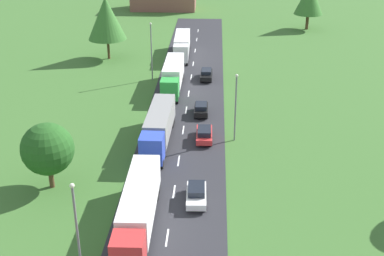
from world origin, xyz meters
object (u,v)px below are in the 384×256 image
lamppost_lead (77,227)px  tree_oak (47,149)px  car_third (204,134)px  truck_lead (138,207)px  car_second (196,194)px  lamppost_second (236,104)px  truck_fourth (182,44)px  car_fourth (201,109)px  truck_third (173,75)px  lamppost_third (151,49)px  truck_second (159,126)px  tree_birch (106,18)px  car_fifth (206,74)px

lamppost_lead → tree_oak: lamppost_lead is taller
car_third → truck_lead: bearing=-106.4°
car_second → lamppost_second: (3.90, 13.25, 3.66)m
truck_fourth → car_fourth: 26.74m
truck_third → lamppost_third: (-3.52, 3.94, 2.72)m
lamppost_second → car_third: bearing=-175.1°
car_second → truck_second: bearing=111.5°
truck_third → car_fourth: size_ratio=3.08×
lamppost_lead → tree_oak: bearing=115.6°
truck_second → truck_fourth: size_ratio=1.05×
lamppost_lead → tree_birch: bearing=99.1°
car_third → lamppost_second: (3.49, 0.30, 3.65)m
truck_lead → truck_third: truck_third is taller
truck_second → car_second: truck_second is taller
truck_lead → lamppost_second: lamppost_second is taller
car_second → lamppost_lead: (-8.08, -10.71, 3.71)m
truck_third → car_second: size_ratio=2.86×
tree_birch → truck_third: bearing=-49.9°
truck_lead → car_fifth: size_ratio=3.01×
car_second → lamppost_second: lamppost_second is taller
truck_second → lamppost_third: (-3.36, 21.82, 2.78)m
car_third → car_fourth: 7.54m
car_third → tree_oak: size_ratio=0.67×
lamppost_lead → lamppost_second: (11.97, 23.96, -0.05)m
car_third → tree_birch: (-17.37, 31.66, 6.19)m
truck_lead → lamppost_third: (-3.42, 38.30, 2.78)m
truck_second → truck_third: bearing=89.5°
car_third → car_fifth: size_ratio=0.99×
truck_second → truck_fourth: 34.79m
truck_fourth → car_fourth: size_ratio=3.12×
truck_third → car_second: truck_third is taller
truck_second → truck_lead: bearing=-89.8°
truck_lead → truck_fourth: truck_lead is taller
lamppost_lead → lamppost_third: (-0.04, 44.60, 0.37)m
lamppost_third → tree_oak: size_ratio=1.33×
car_third → tree_oak: (-14.56, -10.96, 3.28)m
truck_lead → tree_oak: (-9.46, 6.40, 2.00)m
car_second → lamppost_third: 35.08m
truck_second → lamppost_third: 22.25m
truck_fourth → truck_lead: bearing=-90.4°
truck_lead → truck_second: (-0.06, 16.48, -0.00)m
truck_third → car_third: truck_third is taller
truck_lead → tree_oak: size_ratio=2.04×
tree_oak → car_fifth: bearing=66.2°
truck_fourth → car_third: truck_fourth is taller
car_fourth → tree_oak: bearing=-127.1°
truck_fourth → lamppost_second: 34.69m
truck_third → lamppost_third: 5.94m
truck_lead → car_fifth: 39.17m
truck_lead → tree_oak: bearing=145.9°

